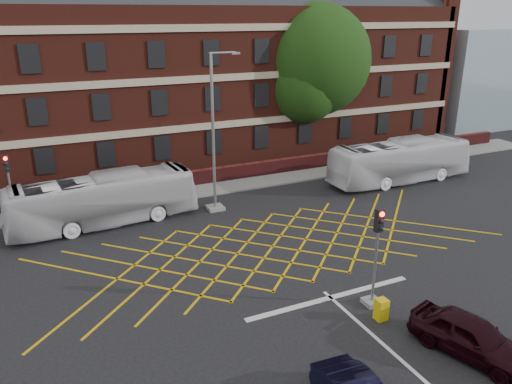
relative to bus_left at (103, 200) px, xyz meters
name	(u,v)px	position (x,y,z in m)	size (l,w,h in m)	color
ground	(291,263)	(7.42, -8.74, -1.47)	(120.00, 120.00, 0.00)	black
victorian_building	(166,60)	(7.66, 13.26, 6.36)	(51.00, 12.17, 20.40)	#581F16
boundary_wall	(203,177)	(7.42, 4.26, -0.92)	(56.00, 0.50, 1.10)	#531617
far_pavement	(208,188)	(7.42, 3.26, -1.41)	(60.00, 3.00, 0.12)	slate
glass_block	(474,76)	(41.42, 12.26, 3.53)	(14.00, 10.00, 10.00)	#99B2BF
box_junction_hatching	(273,246)	(7.42, -6.74, -1.47)	(11.50, 0.12, 0.02)	#CC990C
stop_line	(331,298)	(7.42, -12.24, -1.46)	(8.00, 0.30, 0.02)	silver
bus_left	(103,200)	(0.00, 0.00, 0.00)	(2.48, 10.58, 2.95)	silver
bus_right	(400,161)	(20.47, -1.07, 0.04)	(2.55, 10.90, 3.04)	white
car_maroon	(471,336)	(9.85, -17.46, -0.74)	(1.74, 4.32, 1.47)	black
deciduous_tree	(314,68)	(18.97, 8.61, 5.73)	(9.18, 9.18, 12.42)	black
traffic_light_near	(375,267)	(8.72, -13.37, 0.29)	(0.70, 0.70, 4.27)	slate
traffic_light_far	(12,199)	(-4.64, 1.54, 0.29)	(0.70, 0.70, 4.27)	slate
street_lamp	(215,158)	(6.61, -0.56, 1.82)	(2.25, 1.00, 9.44)	slate
utility_cabinet	(381,309)	(8.35, -14.41, -1.03)	(0.45, 0.43, 0.90)	#E0BB0D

